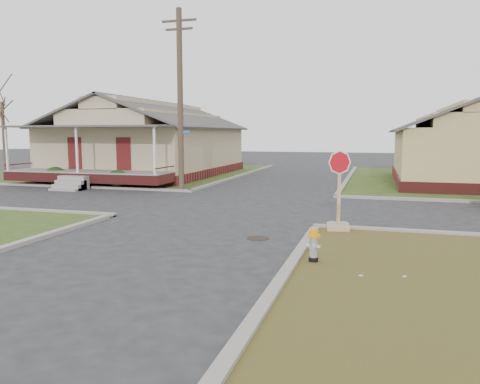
# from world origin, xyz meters

# --- Properties ---
(ground) EXTENTS (120.00, 120.00, 0.00)m
(ground) POSITION_xyz_m (0.00, 0.00, 0.00)
(ground) COLOR #262628
(ground) RESTS_ON ground
(verge_far_left) EXTENTS (19.00, 19.00, 0.05)m
(verge_far_left) POSITION_xyz_m (-13.00, 18.00, 0.03)
(verge_far_left) COLOR #2B4318
(verge_far_left) RESTS_ON ground
(curbs) EXTENTS (80.00, 40.00, 0.12)m
(curbs) POSITION_xyz_m (0.00, 5.00, 0.00)
(curbs) COLOR gray
(curbs) RESTS_ON ground
(manhole) EXTENTS (0.64, 0.64, 0.01)m
(manhole) POSITION_xyz_m (2.20, -0.50, 0.01)
(manhole) COLOR black
(manhole) RESTS_ON ground
(corner_house) EXTENTS (10.10, 15.50, 5.30)m
(corner_house) POSITION_xyz_m (-10.00, 16.68, 2.28)
(corner_house) COLOR maroon
(corner_house) RESTS_ON ground
(side_house_yellow) EXTENTS (7.60, 11.60, 4.70)m
(side_house_yellow) POSITION_xyz_m (10.00, 16.50, 2.19)
(side_house_yellow) COLOR maroon
(side_house_yellow) RESTS_ON ground
(utility_pole) EXTENTS (1.80, 0.28, 9.00)m
(utility_pole) POSITION_xyz_m (-4.20, 8.90, 4.66)
(utility_pole) COLOR #3F3024
(utility_pole) RESTS_ON ground
(tree_far_left) EXTENTS (0.22, 0.22, 4.90)m
(tree_far_left) POSITION_xyz_m (-18.00, 12.00, 2.50)
(tree_far_left) COLOR #3F3024
(tree_far_left) RESTS_ON verge_far_left
(fire_hydrant) EXTENTS (0.29, 0.29, 0.79)m
(fire_hydrant) POSITION_xyz_m (4.03, -2.61, 0.48)
(fire_hydrant) COLOR black
(fire_hydrant) RESTS_ON ground
(stop_sign) EXTENTS (0.68, 0.66, 2.39)m
(stop_sign) POSITION_xyz_m (4.28, 1.14, 0.57)
(stop_sign) COLOR tan
(stop_sign) RESTS_ON ground
(hedge_left) EXTENTS (1.35, 1.10, 1.03)m
(hedge_left) POSITION_xyz_m (-12.16, 9.40, 0.56)
(hedge_left) COLOR #153312
(hedge_left) RESTS_ON verge_far_left
(hedge_right) EXTENTS (1.30, 1.06, 0.99)m
(hedge_right) POSITION_xyz_m (-7.94, 9.01, 0.54)
(hedge_right) COLOR #153312
(hedge_right) RESTS_ON verge_far_left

